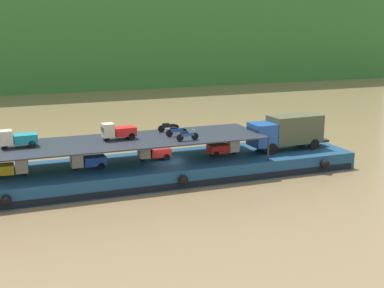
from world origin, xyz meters
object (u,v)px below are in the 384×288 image
at_px(mini_truck_lower_stern, 10,168).
at_px(mini_truck_lower_fore, 224,147).
at_px(motorcycle_upper_port, 187,135).
at_px(mini_truck_lower_aft, 87,160).
at_px(cargo_barge, 168,169).
at_px(mini_truck_lower_mid, 154,152).
at_px(mini_truck_upper_mid, 118,131).
at_px(motorcycle_upper_stbd, 168,127).
at_px(covered_lorry, 287,131).
at_px(mini_truck_upper_stern, 18,138).
at_px(motorcycle_upper_centre, 176,131).

distance_m(mini_truck_lower_stern, mini_truck_lower_fore, 17.63).
bearing_deg(motorcycle_upper_port, mini_truck_lower_aft, 168.19).
relative_size(cargo_barge, mini_truck_lower_mid, 11.82).
bearing_deg(mini_truck_upper_mid, mini_truck_lower_mid, -0.70).
bearing_deg(mini_truck_lower_stern, motorcycle_upper_port, -6.64).
relative_size(mini_truck_lower_stern, mini_truck_lower_aft, 1.01).
height_order(mini_truck_lower_fore, motorcycle_upper_port, motorcycle_upper_port).
bearing_deg(mini_truck_lower_stern, motorcycle_upper_stbd, 9.70).
bearing_deg(mini_truck_lower_stern, cargo_barge, 1.46).
xyz_separation_m(cargo_barge, mini_truck_lower_fore, (5.12, -0.12, 1.44)).
height_order(cargo_barge, covered_lorry, covered_lorry).
bearing_deg(mini_truck_lower_mid, mini_truck_upper_stern, 179.51).
distance_m(mini_truck_lower_mid, mini_truck_upper_mid, 3.56).
bearing_deg(motorcycle_upper_port, motorcycle_upper_centre, 97.61).
distance_m(cargo_barge, mini_truck_lower_fore, 5.32).
xyz_separation_m(mini_truck_lower_stern, mini_truck_lower_fore, (17.63, 0.20, 0.00)).
distance_m(mini_truck_lower_fore, mini_truck_upper_stern, 17.01).
bearing_deg(mini_truck_lower_aft, motorcycle_upper_centre, 2.24).
xyz_separation_m(mini_truck_lower_fore, motorcycle_upper_centre, (-4.32, 0.14, 1.74)).
height_order(motorcycle_upper_centre, motorcycle_upper_stbd, same).
distance_m(mini_truck_lower_stern, mini_truck_upper_mid, 8.78).
bearing_deg(mini_truck_upper_stern, mini_truck_lower_aft, -9.70).
bearing_deg(mini_truck_upper_mid, mini_truck_upper_stern, 179.59).
distance_m(mini_truck_upper_stern, mini_truck_upper_mid, 7.76).
distance_m(mini_truck_upper_stern, motorcycle_upper_stbd, 12.58).
height_order(mini_truck_lower_stern, mini_truck_lower_fore, same).
height_order(cargo_barge, mini_truck_lower_fore, mini_truck_lower_fore).
distance_m(mini_truck_lower_aft, motorcycle_upper_port, 8.14).
height_order(cargo_barge, mini_truck_lower_mid, mini_truck_lower_mid).
xyz_separation_m(covered_lorry, mini_truck_lower_stern, (-23.81, -0.02, -1.00)).
distance_m(cargo_barge, mini_truck_lower_stern, 12.60).
distance_m(cargo_barge, mini_truck_upper_mid, 5.31).
xyz_separation_m(mini_truck_lower_fore, mini_truck_upper_stern, (-16.88, 0.71, 2.00)).
bearing_deg(mini_truck_lower_mid, cargo_barge, -25.15).
bearing_deg(motorcycle_upper_stbd, mini_truck_upper_mid, -163.43).
relative_size(mini_truck_lower_aft, motorcycle_upper_port, 1.45).
relative_size(mini_truck_lower_aft, mini_truck_lower_mid, 1.00).
relative_size(covered_lorry, motorcycle_upper_centre, 4.16).
distance_m(covered_lorry, mini_truck_upper_mid, 15.37).
distance_m(covered_lorry, motorcycle_upper_stbd, 10.82).
bearing_deg(mini_truck_lower_aft, mini_truck_upper_stern, 170.30).
distance_m(mini_truck_lower_aft, mini_truck_lower_mid, 5.71).
height_order(mini_truck_upper_stern, motorcycle_upper_centre, mini_truck_upper_stern).
relative_size(mini_truck_lower_fore, mini_truck_upper_stern, 0.99).
bearing_deg(mini_truck_lower_fore, motorcycle_upper_port, -156.34).
relative_size(cargo_barge, covered_lorry, 4.11).
bearing_deg(motorcycle_upper_stbd, mini_truck_lower_mid, -141.26).
distance_m(mini_truck_lower_mid, motorcycle_upper_centre, 2.60).
height_order(mini_truck_lower_aft, mini_truck_upper_mid, mini_truck_upper_mid).
xyz_separation_m(cargo_barge, mini_truck_lower_aft, (-6.72, -0.27, 1.44)).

